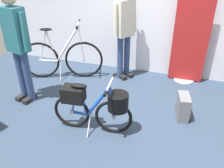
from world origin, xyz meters
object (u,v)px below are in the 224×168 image
object	(u,v)px
floor_banner_stand	(190,45)
folding_bike_foreground	(95,105)
visitor_near_wall	(124,28)
display_bike_left	(62,58)
visitor_browsing	(17,41)
backpack_on_floor	(183,107)

from	to	relation	value
floor_banner_stand	folding_bike_foreground	bearing A→B (deg)	-119.76
floor_banner_stand	visitor_near_wall	world-z (taller)	visitor_near_wall
display_bike_left	visitor_browsing	bearing A→B (deg)	-101.85
floor_banner_stand	display_bike_left	bearing A→B (deg)	-165.29
backpack_on_floor	folding_bike_foreground	bearing A→B (deg)	-149.10
floor_banner_stand	backpack_on_floor	xyz separation A→B (m)	(0.03, -1.19, -0.52)
display_bike_left	visitor_near_wall	distance (m)	1.28
floor_banner_stand	display_bike_left	size ratio (longest dim) A/B	1.09
folding_bike_foreground	visitor_near_wall	distance (m)	1.74
folding_bike_foreground	visitor_browsing	distance (m)	1.52
visitor_browsing	folding_bike_foreground	bearing A→B (deg)	-16.01
floor_banner_stand	backpack_on_floor	bearing A→B (deg)	-88.52
display_bike_left	visitor_near_wall	size ratio (longest dim) A/B	0.86
visitor_near_wall	display_bike_left	bearing A→B (deg)	-160.11
floor_banner_stand	display_bike_left	distance (m)	2.31
floor_banner_stand	visitor_browsing	distance (m)	2.81
visitor_browsing	backpack_on_floor	distance (m)	2.57
folding_bike_foreground	display_bike_left	size ratio (longest dim) A/B	0.74
visitor_near_wall	backpack_on_floor	bearing A→B (deg)	-40.60
floor_banner_stand	folding_bike_foreground	xyz separation A→B (m)	(-1.05, -1.84, -0.30)
folding_bike_foreground	backpack_on_floor	world-z (taller)	folding_bike_foreground
display_bike_left	visitor_near_wall	xyz separation A→B (m)	(1.08, 0.39, 0.56)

